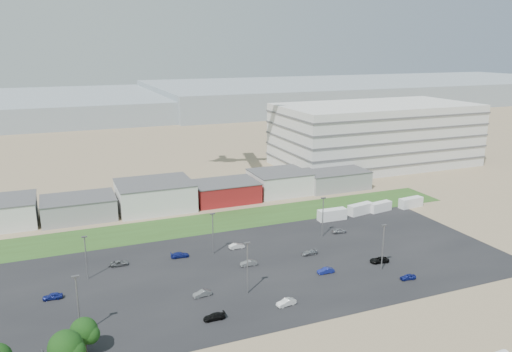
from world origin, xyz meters
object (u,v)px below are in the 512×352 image
parked_car_7 (249,263)px  parked_car_2 (408,277)px  parked_car_3 (214,317)px  parked_car_10 (57,352)px  parked_car_6 (180,255)px  parked_car_13 (286,302)px  parked_car_4 (202,293)px  parked_car_9 (119,263)px  parked_car_11 (237,246)px  parked_car_12 (309,252)px  parked_car_0 (379,260)px  parked_car_8 (339,231)px  parked_car_1 (326,271)px  box_trailer_a (332,215)px  parked_car_5 (53,296)px

parked_car_7 → parked_car_2: bearing=60.8°
parked_car_3 → parked_car_10: size_ratio=0.90×
parked_car_6 → parked_car_13: parked_car_13 is taller
parked_car_4 → parked_car_9: (-13.27, 20.75, -0.06)m
parked_car_7 → parked_car_11: bearing=179.4°
parked_car_4 → parked_car_11: bearing=136.8°
parked_car_10 → parked_car_13: size_ratio=1.15×
parked_car_7 → parked_car_12: parked_car_7 is taller
parked_car_0 → parked_car_11: parked_car_11 is taller
parked_car_8 → parked_car_11: 28.59m
parked_car_4 → parked_car_2: bearing=70.4°
parked_car_0 → parked_car_10: size_ratio=0.97×
parked_car_10 → parked_car_13: 40.75m
parked_car_10 → parked_car_11: parked_car_10 is taller
parked_car_0 → parked_car_10: parked_car_10 is taller
parked_car_8 → parked_car_10: bearing=120.4°
parked_car_10 → parked_car_12: 59.52m
parked_car_1 → parked_car_13: 16.78m
parked_car_1 → parked_car_4: parked_car_1 is taller
parked_car_2 → parked_car_12: 23.40m
box_trailer_a → parked_car_8: 10.42m
parked_car_3 → parked_car_5: bearing=-124.6°
parked_car_8 → parked_car_9: bearing=96.3°
parked_car_0 → parked_car_13: parked_car_13 is taller
parked_car_4 → parked_car_8: parked_car_8 is taller
parked_car_6 → parked_car_13: bearing=-151.3°
parked_car_1 → parked_car_9: parked_car_1 is taller
parked_car_4 → parked_car_10: size_ratio=0.83×
parked_car_8 → parked_car_10: parked_car_10 is taller
parked_car_11 → parked_car_12: (14.61, -10.03, -0.07)m
parked_car_3 → parked_car_8: parked_car_8 is taller
parked_car_9 → parked_car_6: bearing=-92.6°
parked_car_1 → parked_car_9: size_ratio=0.94×
parked_car_1 → parked_car_10: 55.55m
parked_car_11 → parked_car_2: bearing=-137.6°
parked_car_6 → parked_car_3: bearing=-177.3°
parked_car_5 → box_trailer_a: bearing=109.3°
parked_car_9 → parked_car_13: size_ratio=1.02×
box_trailer_a → parked_car_0: size_ratio=1.90×
parked_car_7 → parked_car_9: bearing=-107.8°
parked_car_5 → parked_car_13: (41.15, -19.45, 0.01)m
parked_car_0 → parked_car_5: parked_car_5 is taller
parked_car_11 → parked_car_12: parked_car_11 is taller
box_trailer_a → parked_car_13: bearing=-128.9°
parked_car_7 → parked_car_8: (29.49, 9.71, 0.00)m
box_trailer_a → parked_car_2: size_ratio=2.44×
parked_car_3 → parked_car_10: (-26.55, -0.72, 0.07)m
box_trailer_a → parked_car_8: box_trailer_a is taller
parked_car_2 → parked_car_7: (-28.70, 19.10, 0.05)m
parked_car_4 → parked_car_6: parked_car_6 is taller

